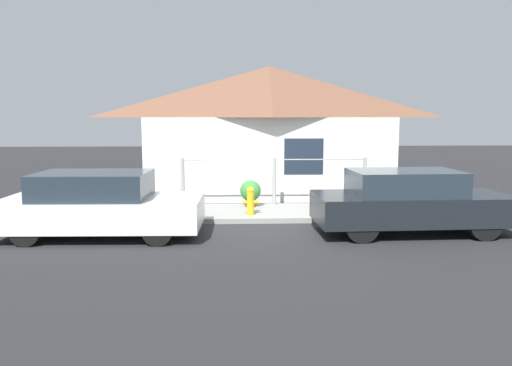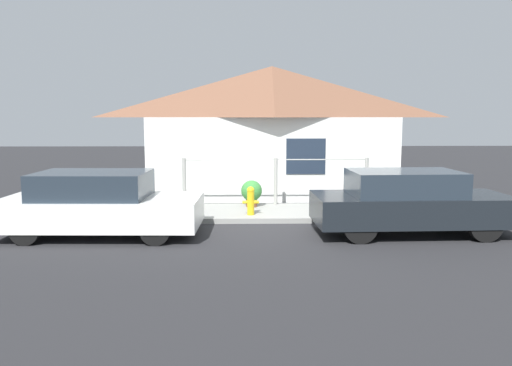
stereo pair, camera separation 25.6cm
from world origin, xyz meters
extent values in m
plane|color=#262628|center=(0.00, 0.00, 0.00)|extent=(60.00, 60.00, 0.00)
cube|color=gray|center=(0.00, 1.00, 0.06)|extent=(24.00, 2.01, 0.12)
cube|color=white|center=(0.00, 2.82, 1.20)|extent=(7.18, 0.12, 2.40)
cube|color=#1E2838|center=(0.90, 2.75, 1.32)|extent=(1.10, 0.04, 1.00)
pyramid|color=brown|center=(0.00, 3.86, 3.15)|extent=(7.58, 2.20, 1.50)
cylinder|color=#999993|center=(-2.40, 1.86, 0.74)|extent=(0.10, 0.10, 1.24)
cylinder|color=#999993|center=(0.00, 1.86, 0.74)|extent=(0.10, 0.10, 1.24)
cylinder|color=#999993|center=(2.40, 1.86, 0.74)|extent=(0.10, 0.10, 1.24)
cylinder|color=#999993|center=(0.00, 1.86, 1.31)|extent=(4.80, 0.03, 0.03)
cube|color=white|center=(-3.73, -1.07, 0.51)|extent=(4.04, 1.82, 0.58)
cube|color=#232D38|center=(-3.89, -1.07, 1.06)|extent=(2.24, 1.57, 0.52)
cylinder|color=black|center=(-2.47, -0.37, 0.29)|extent=(0.58, 0.22, 0.57)
cylinder|color=black|center=(-2.51, -1.84, 0.29)|extent=(0.58, 0.22, 0.57)
cylinder|color=black|center=(-4.95, -0.30, 0.29)|extent=(0.58, 0.22, 0.57)
cylinder|color=black|center=(-4.99, -1.77, 0.29)|extent=(0.58, 0.22, 0.57)
cube|color=black|center=(2.62, -1.07, 0.54)|extent=(4.03, 1.73, 0.58)
cube|color=#232D38|center=(2.46, -1.08, 1.08)|extent=(2.23, 1.48, 0.50)
cylinder|color=black|center=(3.83, -0.35, 0.33)|extent=(0.67, 0.22, 0.66)
cylinder|color=black|center=(3.87, -1.72, 0.33)|extent=(0.67, 0.22, 0.66)
cylinder|color=black|center=(1.36, -0.42, 0.33)|extent=(0.67, 0.22, 0.66)
cylinder|color=black|center=(1.41, -1.79, 0.33)|extent=(0.67, 0.22, 0.66)
cylinder|color=yellow|center=(-0.67, 0.45, 0.40)|extent=(0.17, 0.17, 0.55)
sphere|color=yellow|center=(-0.67, 0.45, 0.71)|extent=(0.18, 0.18, 0.18)
cylinder|color=yellow|center=(-0.80, 0.45, 0.42)|extent=(0.15, 0.08, 0.08)
cylinder|color=yellow|center=(-0.55, 0.45, 0.42)|extent=(0.15, 0.08, 0.08)
cylinder|color=brown|center=(-0.64, 1.53, 0.23)|extent=(0.29, 0.29, 0.21)
sphere|color=#387F38|center=(-0.64, 1.53, 0.54)|extent=(0.54, 0.54, 0.54)
cylinder|color=slate|center=(-3.40, 1.42, 0.20)|extent=(0.26, 0.26, 0.16)
sphere|color=#387F38|center=(-3.40, 1.42, 0.46)|extent=(0.50, 0.50, 0.50)
cylinder|color=slate|center=(2.08, 1.40, 0.22)|extent=(0.23, 0.23, 0.20)
sphere|color=#235B28|center=(2.08, 1.40, 0.44)|extent=(0.32, 0.32, 0.32)
camera|label=1|loc=(-1.07, -11.12, 2.43)|focal=35.00mm
camera|label=2|loc=(-0.81, -11.13, 2.43)|focal=35.00mm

